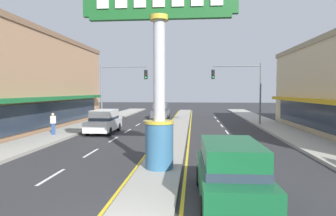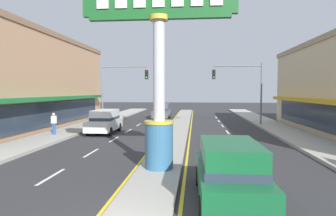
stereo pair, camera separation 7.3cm
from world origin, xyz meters
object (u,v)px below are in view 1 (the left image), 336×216
object	(u,v)px
district_sign	(159,73)
suv_near_right_lane	(161,111)
traffic_light_left_side	(118,83)
suv_near_left_lane	(104,121)
pedestrian_near_kerb	(53,122)
storefront_left	(4,82)
traffic_light_right_side	(242,83)
suv_far_right_lane	(230,171)

from	to	relation	value
district_sign	suv_near_right_lane	world-z (taller)	district_sign
traffic_light_left_side	suv_near_right_lane	bearing A→B (deg)	60.50
suv_near_left_lane	pedestrian_near_kerb	bearing A→B (deg)	-143.39
pedestrian_near_kerb	suv_near_right_lane	bearing A→B (deg)	65.50
pedestrian_near_kerb	storefront_left	bearing A→B (deg)	150.72
district_sign	storefront_left	bearing A→B (deg)	142.42
district_sign	suv_near_left_lane	bearing A→B (deg)	118.99
traffic_light_left_side	suv_near_left_lane	bearing A→B (deg)	-87.05
suv_near_right_lane	pedestrian_near_kerb	size ratio (longest dim) A/B	2.83
traffic_light_left_side	suv_near_right_lane	size ratio (longest dim) A/B	1.34
storefront_left	pedestrian_near_kerb	world-z (taller)	storefront_left
traffic_light_right_side	suv_far_right_lane	distance (m)	20.14
district_sign	traffic_light_left_side	world-z (taller)	district_sign
suv_near_right_lane	pedestrian_near_kerb	xyz separation A→B (m)	(-6.47, -14.19, 0.12)
storefront_left	pedestrian_near_kerb	distance (m)	7.87
traffic_light_left_side	suv_far_right_lane	xyz separation A→B (m)	(8.77, -19.30, -3.26)
district_sign	traffic_light_right_side	size ratio (longest dim) A/B	1.28
traffic_light_right_side	suv_far_right_lane	size ratio (longest dim) A/B	1.33
traffic_light_right_side	pedestrian_near_kerb	world-z (taller)	traffic_light_right_side
traffic_light_right_side	pedestrian_near_kerb	bearing A→B (deg)	-152.00
traffic_light_left_side	storefront_left	bearing A→B (deg)	-154.66
storefront_left	traffic_light_right_side	size ratio (longest dim) A/B	3.83
suv_near_left_lane	pedestrian_near_kerb	distance (m)	3.95
storefront_left	suv_near_right_lane	xyz separation A→B (m)	(12.74, 10.67, -3.31)
storefront_left	suv_near_right_lane	distance (m)	16.95
suv_near_left_lane	traffic_light_right_side	bearing A→B (deg)	25.47
district_sign	suv_far_right_lane	xyz separation A→B (m)	(2.59, -3.16, -3.23)
traffic_light_left_side	pedestrian_near_kerb	distance (m)	8.94
suv_near_right_lane	suv_far_right_lane	distance (m)	26.15
traffic_light_right_side	suv_far_right_lane	bearing A→B (deg)	-100.39
district_sign	suv_near_right_lane	distance (m)	22.85
traffic_light_left_side	district_sign	bearing A→B (deg)	-69.05
district_sign	suv_near_left_lane	size ratio (longest dim) A/B	1.72
district_sign	suv_near_left_lane	world-z (taller)	district_sign
suv_near_right_lane	suv_near_left_lane	distance (m)	12.29
traffic_light_right_side	pedestrian_near_kerb	size ratio (longest dim) A/B	3.80
traffic_light_left_side	suv_near_right_lane	xyz separation A→B (m)	(3.58, 6.34, -3.26)
suv_far_right_lane	pedestrian_near_kerb	size ratio (longest dim) A/B	2.85
traffic_light_right_side	suv_near_right_lane	bearing A→B (deg)	145.23
district_sign	suv_far_right_lane	distance (m)	5.21
storefront_left	suv_near_left_lane	xyz separation A→B (m)	(9.44, -1.16, -3.31)
traffic_light_left_side	suv_near_right_lane	world-z (taller)	traffic_light_left_side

